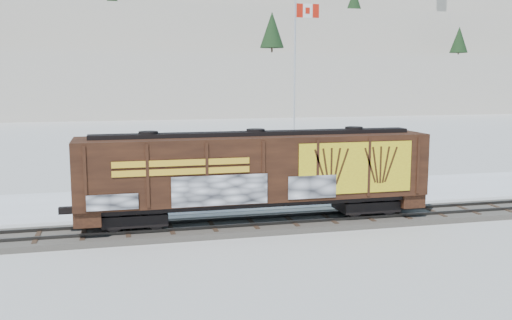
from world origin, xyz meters
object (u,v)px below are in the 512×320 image
object	(u,v)px
car_dark	(379,175)
hopper_railcar	(256,171)
car_silver	(190,193)
car_white	(259,190)
flagpole	(296,111)

from	to	relation	value
car_dark	hopper_railcar	bearing A→B (deg)	106.45
car_silver	car_white	world-z (taller)	car_silver
flagpole	car_dark	bearing A→B (deg)	-52.92
hopper_railcar	car_dark	xyz separation A→B (m)	(10.77, 8.39, -2.07)
car_silver	car_white	distance (m)	4.19
hopper_railcar	car_silver	xyz separation A→B (m)	(-2.53, 5.58, -2.09)
flagpole	car_silver	xyz separation A→B (m)	(-9.07, -8.41, -4.12)
hopper_railcar	flagpole	distance (m)	15.58
flagpole	hopper_railcar	bearing A→B (deg)	-115.04
car_white	flagpole	bearing A→B (deg)	-18.76
flagpole	car_dark	distance (m)	8.13
car_silver	car_dark	world-z (taller)	car_dark
car_dark	car_silver	bearing A→B (deg)	80.44
hopper_railcar	flagpole	bearing A→B (deg)	64.96
hopper_railcar	car_silver	bearing A→B (deg)	114.37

